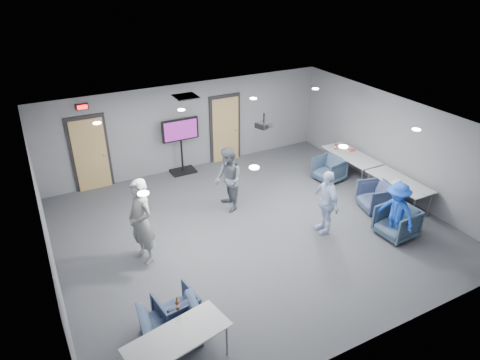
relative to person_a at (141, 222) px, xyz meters
name	(u,v)px	position (x,y,z in m)	size (l,w,h in m)	color
floor	(252,228)	(2.69, -0.06, -0.98)	(9.00, 9.00, 0.00)	#323338
ceiling	(254,126)	(2.69, -0.06, 1.72)	(9.00, 9.00, 0.00)	silver
wall_back	(189,127)	(2.69, 3.94, 0.37)	(9.00, 0.02, 2.70)	slate
wall_front	(375,283)	(2.69, -4.06, 0.37)	(9.00, 0.02, 2.70)	slate
wall_left	(46,231)	(-1.81, -0.06, 0.37)	(0.02, 8.00, 2.70)	slate
wall_right	(395,145)	(7.19, -0.06, 0.37)	(0.02, 8.00, 2.70)	slate
door_left	(91,154)	(-0.31, 3.90, 0.09)	(1.06, 0.17, 2.24)	black
door_right	(225,129)	(3.89, 3.90, 0.09)	(1.06, 0.17, 2.24)	black
exit_sign	(82,107)	(-0.31, 3.88, 1.47)	(0.32, 0.08, 0.16)	black
hvac_diffuser	(186,96)	(2.19, 2.74, 1.70)	(0.60, 0.60, 0.03)	black
downlights	(254,126)	(2.69, -0.06, 1.70)	(6.18, 3.78, 0.02)	white
person_a	(141,222)	(0.00, 0.00, 0.00)	(0.72, 0.47, 1.96)	gray
person_b	(228,180)	(2.58, 1.05, -0.11)	(0.84, 0.66, 1.74)	#555B66
person_c	(326,202)	(4.20, -0.94, -0.17)	(0.95, 0.40, 1.62)	#C6D7FF
person_d	(396,212)	(5.39, -1.99, -0.23)	(0.97, 0.56, 1.51)	blue
chair_right_a	(329,169)	(5.98, 1.14, -0.62)	(0.78, 0.80, 0.73)	#36495E
chair_right_b	(376,197)	(6.04, -0.76, -0.61)	(0.80, 0.82, 0.75)	#384462
chair_right_c	(397,222)	(5.59, -1.92, -0.60)	(0.81, 0.84, 0.76)	#35475C
chair_front_a	(176,308)	(-0.02, -2.08, -0.66)	(0.69, 0.71, 0.64)	#35405B
chair_front_b	(171,327)	(-0.25, -2.46, -0.65)	(1.02, 0.90, 0.67)	#3C4A67
table_right_a	(351,156)	(6.69, 1.04, -0.29)	(0.79, 1.89, 0.73)	#BABDBF
table_right_b	(399,182)	(6.69, -0.86, -0.30)	(0.75, 1.79, 0.73)	#BABDBF
table_front_left	(178,338)	(-0.33, -3.06, -0.30)	(1.78, 1.01, 0.73)	#BABDBF
bottle_front	(177,305)	(-0.13, -2.51, -0.15)	(0.07, 0.07, 0.27)	#54280E
bottle_right	(336,147)	(6.51, 1.57, -0.16)	(0.07, 0.07, 0.25)	#54280E
snack_box	(352,150)	(6.89, 1.25, -0.23)	(0.20, 0.13, 0.04)	#D14034
wrapper	(396,181)	(6.57, -0.86, -0.23)	(0.21, 0.14, 0.05)	silver
tv_stand	(181,143)	(2.30, 3.69, 0.00)	(1.13, 0.54, 1.74)	black
projector	(264,125)	(3.33, 0.58, 1.42)	(0.42, 0.39, 0.36)	black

